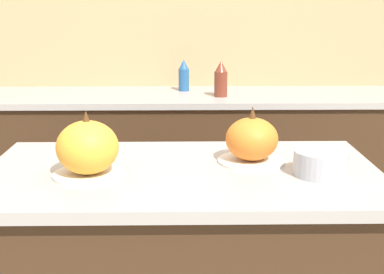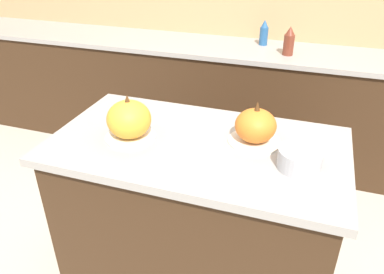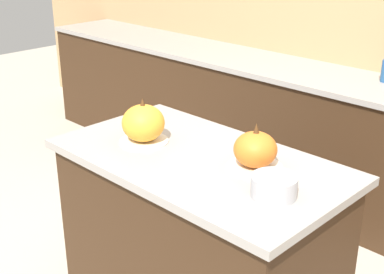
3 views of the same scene
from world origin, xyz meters
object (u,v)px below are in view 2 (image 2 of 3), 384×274
object	(u,v)px
pumpkin_cake_right	(255,127)
bottle_short	(264,33)
mixing_bowl	(300,159)
pumpkin_cake_left	(129,120)
bottle_tall	(289,41)

from	to	relation	value
pumpkin_cake_right	bottle_short	bearing A→B (deg)	97.92
bottle_short	mixing_bowl	size ratio (longest dim) A/B	1.17
pumpkin_cake_right	mixing_bowl	world-z (taller)	pumpkin_cake_right
bottle_short	mixing_bowl	world-z (taller)	bottle_short
pumpkin_cake_right	bottle_short	distance (m)	1.57
pumpkin_cake_left	bottle_short	xyz separation A→B (m)	(0.29, 1.69, -0.01)
pumpkin_cake_left	bottle_tall	xyz separation A→B (m)	(0.50, 1.48, -0.01)
pumpkin_cake_left	bottle_tall	world-z (taller)	pumpkin_cake_left
mixing_bowl	pumpkin_cake_left	bearing A→B (deg)	179.67
pumpkin_cake_left	pumpkin_cake_right	bearing A→B (deg)	14.66
bottle_short	pumpkin_cake_left	bearing A→B (deg)	-99.67
pumpkin_cake_left	mixing_bowl	xyz separation A→B (m)	(0.69, -0.00, -0.05)
pumpkin_cake_right	bottle_tall	distance (m)	1.35
pumpkin_cake_left	pumpkin_cake_right	size ratio (longest dim) A/B	0.99
bottle_short	pumpkin_cake_right	bearing A→B (deg)	-82.08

